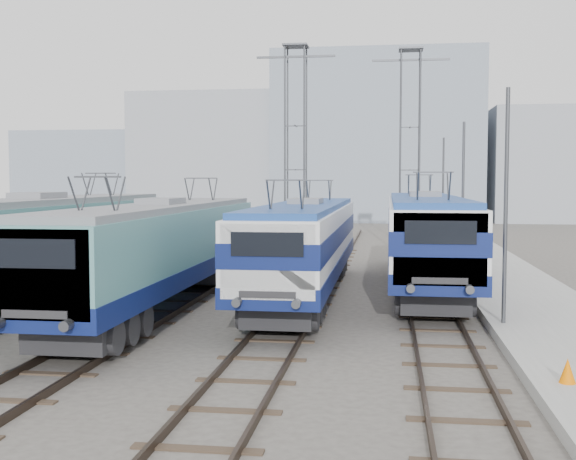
% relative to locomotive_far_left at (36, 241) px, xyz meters
% --- Properties ---
extents(ground, '(160.00, 160.00, 0.00)m').
position_rel_locomotive_far_left_xyz_m(ground, '(6.75, -4.19, -2.29)').
color(ground, '#514C47').
extents(platform, '(4.00, 70.00, 0.30)m').
position_rel_locomotive_far_left_xyz_m(platform, '(16.95, 3.81, -2.14)').
color(platform, '#9E9E99').
rests_on(platform, ground).
extents(locomotive_far_left, '(2.92, 18.45, 3.47)m').
position_rel_locomotive_far_left_xyz_m(locomotive_far_left, '(0.00, 0.00, 0.00)').
color(locomotive_far_left, '#0D1953').
rests_on(locomotive_far_left, ground).
extents(locomotive_center_left, '(2.78, 17.58, 3.31)m').
position_rel_locomotive_far_left_xyz_m(locomotive_center_left, '(4.50, -0.25, -0.10)').
color(locomotive_center_left, '#0D1953').
rests_on(locomotive_center_left, ground).
extents(locomotive_center_right, '(2.73, 17.25, 3.24)m').
position_rel_locomotive_far_left_xyz_m(locomotive_center_right, '(9.00, 3.13, -0.08)').
color(locomotive_center_right, '#0D1953').
rests_on(locomotive_center_right, ground).
extents(locomotive_far_right, '(2.90, 18.33, 3.45)m').
position_rel_locomotive_far_left_xyz_m(locomotive_far_right, '(13.50, 6.28, 0.04)').
color(locomotive_far_right, '#0D1953').
rests_on(locomotive_far_right, ground).
extents(catenary_tower_west, '(4.50, 1.20, 12.00)m').
position_rel_locomotive_far_left_xyz_m(catenary_tower_west, '(6.75, 17.81, 4.35)').
color(catenary_tower_west, '#3F4247').
rests_on(catenary_tower_west, ground).
extents(catenary_tower_east, '(4.50, 1.20, 12.00)m').
position_rel_locomotive_far_left_xyz_m(catenary_tower_east, '(13.25, 19.81, 4.35)').
color(catenary_tower_east, '#3F4247').
rests_on(catenary_tower_east, ground).
extents(mast_front, '(0.12, 0.12, 7.00)m').
position_rel_locomotive_far_left_xyz_m(mast_front, '(15.35, -2.19, 1.21)').
color(mast_front, '#3F4247').
rests_on(mast_front, ground).
extents(mast_mid, '(0.12, 0.12, 7.00)m').
position_rel_locomotive_far_left_xyz_m(mast_mid, '(15.35, 9.81, 1.21)').
color(mast_mid, '#3F4247').
rests_on(mast_mid, ground).
extents(mast_rear, '(0.12, 0.12, 7.00)m').
position_rel_locomotive_far_left_xyz_m(mast_rear, '(15.35, 21.81, 1.21)').
color(mast_rear, '#3F4247').
rests_on(mast_rear, ground).
extents(safety_cone, '(0.33, 0.33, 0.50)m').
position_rel_locomotive_far_left_xyz_m(safety_cone, '(15.65, -8.38, -1.74)').
color(safety_cone, '#FE7500').
rests_on(safety_cone, platform).
extents(building_west, '(18.00, 12.00, 14.00)m').
position_rel_locomotive_far_left_xyz_m(building_west, '(-7.25, 57.81, 4.71)').
color(building_west, '#979EA8').
rests_on(building_west, ground).
extents(building_center, '(22.00, 14.00, 18.00)m').
position_rel_locomotive_far_left_xyz_m(building_center, '(10.75, 57.81, 6.71)').
color(building_center, '#8693A3').
rests_on(building_center, ground).
extents(building_east, '(16.00, 12.00, 12.00)m').
position_rel_locomotive_far_left_xyz_m(building_east, '(30.75, 57.81, 3.71)').
color(building_east, '#979EA8').
rests_on(building_east, ground).
extents(building_far_west, '(14.00, 10.00, 10.00)m').
position_rel_locomotive_far_left_xyz_m(building_far_west, '(-23.25, 57.81, 2.71)').
color(building_far_west, '#8693A3').
rests_on(building_far_west, ground).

